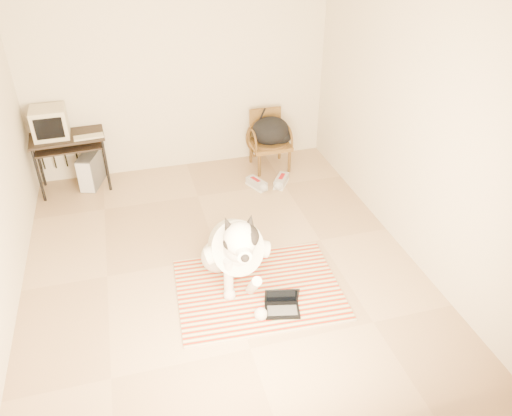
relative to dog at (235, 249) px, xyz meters
name	(u,v)px	position (x,y,z in m)	size (l,w,h in m)	color
floor	(219,257)	(-0.10, 0.40, -0.39)	(4.50, 4.50, 0.00)	tan
wall_back	(179,72)	(-0.10, 2.65, 0.96)	(4.50, 4.50, 0.00)	beige
wall_front	(291,308)	(-0.10, -1.85, 0.96)	(4.50, 4.50, 0.00)	beige
wall_right	(405,121)	(1.90, 0.40, 0.96)	(4.50, 4.50, 0.00)	beige
rug	(259,289)	(0.18, -0.21, -0.38)	(1.66, 1.31, 0.02)	#B21A0A
dog	(235,249)	(0.00, 0.00, 0.00)	(0.66, 1.38, 0.99)	silver
laptop	(282,304)	(0.31, -0.54, -0.31)	(0.37, 0.30, 0.23)	black
computer_desk	(68,144)	(-1.60, 2.36, 0.25)	(0.93, 0.56, 0.75)	black
crt_monitor	(50,123)	(-1.76, 2.41, 0.54)	(0.42, 0.41, 0.37)	#B2A78B
desk_keyboard	(89,137)	(-1.33, 2.25, 0.37)	(0.36, 0.13, 0.02)	#B2A78B
pc_tower	(91,170)	(-1.40, 2.40, -0.17)	(0.34, 0.51, 0.45)	#4A4A4D
rattan_chair	(269,140)	(1.03, 2.29, 0.01)	(0.53, 0.51, 0.80)	brown
backpack	(272,132)	(1.06, 2.24, 0.15)	(0.56, 0.43, 0.39)	black
sneaker_left	(257,184)	(0.70, 1.74, -0.34)	(0.25, 0.35, 0.11)	silver
sneaker_right	(281,181)	(1.04, 1.72, -0.34)	(0.29, 0.35, 0.12)	silver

